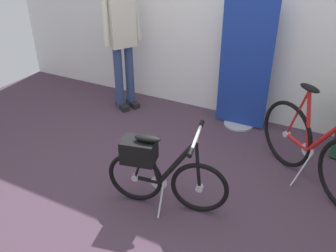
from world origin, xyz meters
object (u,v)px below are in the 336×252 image
display_bike_left (328,149)px  visitor_near_wall (122,34)px  floor_banner_stand (244,71)px  folding_bike_foreground (158,169)px

display_bike_left → visitor_near_wall: size_ratio=0.68×
floor_banner_stand → display_bike_left: bearing=-40.4°
floor_banner_stand → folding_bike_foreground: (-0.18, -1.72, -0.33)m
floor_banner_stand → visitor_near_wall: size_ratio=0.91×
display_bike_left → visitor_near_wall: bearing=165.1°
folding_bike_foreground → floor_banner_stand: bearing=83.9°
floor_banner_stand → display_bike_left: size_ratio=1.35×
folding_bike_foreground → visitor_near_wall: visitor_near_wall is taller
folding_bike_foreground → visitor_near_wall: (-1.35, 1.52, 0.63)m
display_bike_left → visitor_near_wall: (-2.58, 0.68, 0.54)m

